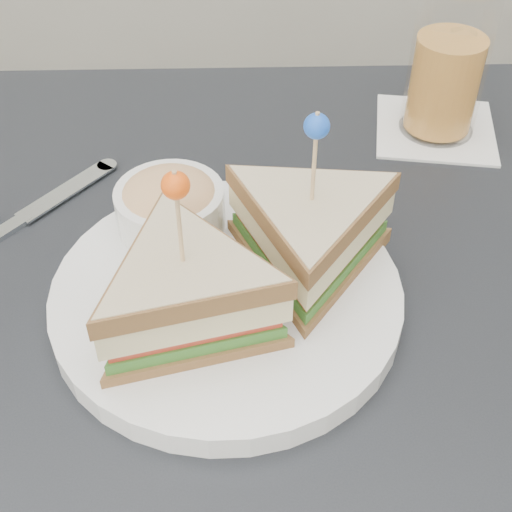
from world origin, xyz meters
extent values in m
cube|color=black|center=(0.00, 0.00, 0.73)|extent=(0.80, 0.80, 0.03)
cylinder|color=black|center=(-0.35, 0.35, 0.36)|extent=(0.04, 0.04, 0.72)
cylinder|color=black|center=(0.35, 0.35, 0.36)|extent=(0.04, 0.04, 0.72)
cylinder|color=white|center=(-0.01, 0.00, 0.76)|extent=(0.34, 0.34, 0.02)
cylinder|color=white|center=(-0.01, 0.00, 0.77)|extent=(0.34, 0.34, 0.01)
cylinder|color=#E0B680|center=(-0.04, -0.04, 0.87)|extent=(0.00, 0.00, 0.09)
sphere|color=#FF5710|center=(-0.04, -0.04, 0.90)|extent=(0.02, 0.02, 0.02)
cylinder|color=#E0B680|center=(0.05, 0.03, 0.87)|extent=(0.00, 0.00, 0.09)
sphere|color=blue|center=(0.05, 0.03, 0.90)|extent=(0.02, 0.02, 0.02)
cylinder|color=white|center=(-0.06, 0.08, 0.79)|extent=(0.11, 0.11, 0.04)
ellipsoid|color=#E0B772|center=(-0.06, 0.08, 0.80)|extent=(0.10, 0.10, 0.04)
cube|color=silver|center=(-0.17, 0.16, 0.75)|extent=(0.08, 0.09, 0.00)
cylinder|color=silver|center=(-0.13, 0.20, 0.75)|extent=(0.03, 0.03, 0.00)
cube|color=white|center=(0.21, 0.26, 0.75)|extent=(0.14, 0.14, 0.00)
cylinder|color=gold|center=(0.21, 0.26, 0.81)|extent=(0.08, 0.08, 0.10)
cylinder|color=white|center=(0.21, 0.26, 0.83)|extent=(0.09, 0.09, 0.15)
cube|color=white|center=(0.22, 0.26, 0.85)|extent=(0.02, 0.02, 0.02)
cube|color=white|center=(0.20, 0.25, 0.85)|extent=(0.03, 0.03, 0.02)
camera|label=1|loc=(0.00, -0.39, 1.17)|focal=50.00mm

